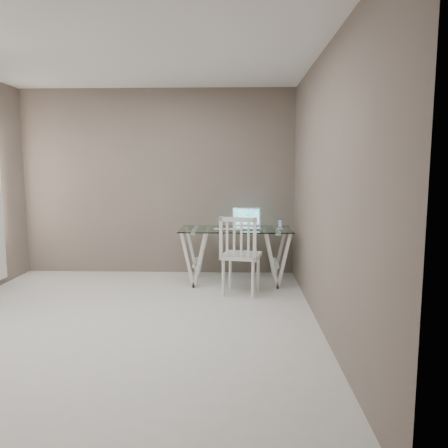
% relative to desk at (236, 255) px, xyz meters
% --- Properties ---
extents(room, '(4.50, 4.52, 2.71)m').
position_rel_desk_xyz_m(room, '(-1.21, -1.66, 1.33)').
color(room, beige).
rests_on(room, ground).
extents(desk, '(1.50, 0.70, 0.75)m').
position_rel_desk_xyz_m(desk, '(0.00, 0.00, 0.00)').
color(desk, silver).
rests_on(desk, ground).
extents(chair, '(0.54, 0.54, 0.99)m').
position_rel_desk_xyz_m(chair, '(0.05, -0.60, 0.16)').
color(chair, silver).
rests_on(chair, ground).
extents(laptop, '(0.39, 0.35, 0.26)m').
position_rel_desk_xyz_m(laptop, '(0.15, 0.09, 0.43)').
color(laptop, silver).
rests_on(laptop, desk).
extents(keyboard, '(0.30, 0.13, 0.01)m').
position_rel_desk_xyz_m(keyboard, '(-0.15, -0.07, 0.37)').
color(keyboard, silver).
rests_on(keyboard, desk).
extents(mouse, '(0.12, 0.07, 0.04)m').
position_rel_desk_xyz_m(mouse, '(0.01, -0.18, 0.38)').
color(mouse, white).
rests_on(mouse, desk).
extents(phone_dock, '(0.07, 0.07, 0.12)m').
position_rel_desk_xyz_m(phone_dock, '(0.60, 0.04, 0.40)').
color(phone_dock, white).
rests_on(phone_dock, desk).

